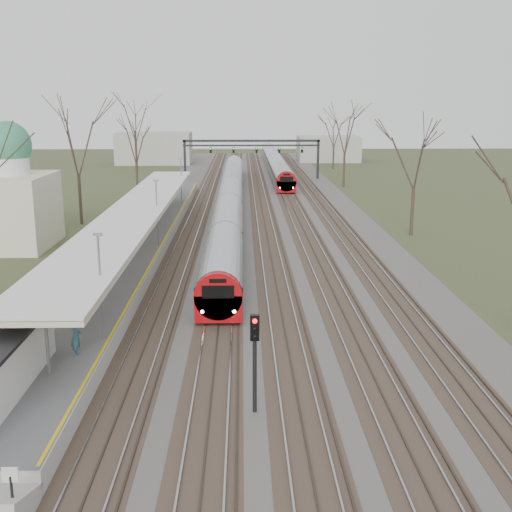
{
  "coord_description": "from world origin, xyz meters",
  "views": [
    {
      "loc": [
        -1.19,
        -14.3,
        11.82
      ],
      "look_at": [
        -0.32,
        26.24,
        2.0
      ],
      "focal_mm": 45.0,
      "sensor_mm": 36.0,
      "label": 1
    }
  ],
  "objects_px": {
    "passenger": "(76,336)",
    "train_near": "(230,198)",
    "train_far": "(275,162)",
    "signal_post": "(255,349)"
  },
  "relations": [
    {
      "from": "passenger",
      "to": "train_near",
      "type": "bearing_deg",
      "value": -15.65
    },
    {
      "from": "train_near",
      "to": "passenger",
      "type": "relative_size",
      "value": 41.23
    },
    {
      "from": "train_far",
      "to": "signal_post",
      "type": "xyz_separation_m",
      "value": [
        -5.25,
        -89.36,
        1.25
      ]
    },
    {
      "from": "train_near",
      "to": "signal_post",
      "type": "distance_m",
      "value": 47.15
    },
    {
      "from": "train_near",
      "to": "passenger",
      "type": "bearing_deg",
      "value": -97.75
    },
    {
      "from": "passenger",
      "to": "signal_post",
      "type": "bearing_deg",
      "value": -123.19
    },
    {
      "from": "train_far",
      "to": "signal_post",
      "type": "distance_m",
      "value": 89.52
    },
    {
      "from": "passenger",
      "to": "train_far",
      "type": "bearing_deg",
      "value": -16.46
    },
    {
      "from": "train_near",
      "to": "signal_post",
      "type": "height_order",
      "value": "signal_post"
    },
    {
      "from": "train_near",
      "to": "passenger",
      "type": "distance_m",
      "value": 43.88
    }
  ]
}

